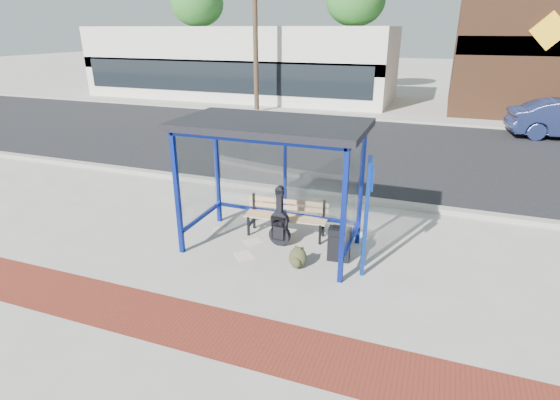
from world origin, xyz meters
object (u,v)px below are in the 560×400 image
at_px(bench, 287,215).
at_px(suitcase, 339,244).
at_px(guitar_bag, 280,225).
at_px(backpack, 297,258).

xyz_separation_m(bench, suitcase, (1.22, -0.65, -0.12)).
bearing_deg(guitar_bag, bench, 96.71).
relative_size(bench, suitcase, 2.45).
distance_m(bench, suitcase, 1.39).
xyz_separation_m(suitcase, backpack, (-0.61, -0.51, -0.14)).
bearing_deg(bench, suitcase, -32.37).
bearing_deg(backpack, suitcase, 36.77).
height_order(bench, suitcase, bench).
height_order(guitar_bag, backpack, guitar_bag).
bearing_deg(backpack, guitar_bag, 127.07).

